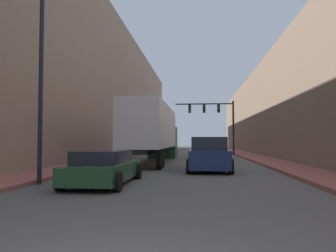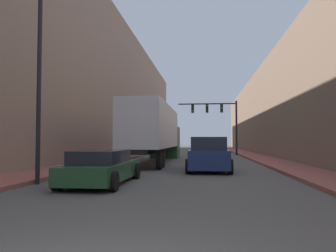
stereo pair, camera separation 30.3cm
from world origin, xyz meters
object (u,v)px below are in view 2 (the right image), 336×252
at_px(semi_truck, 156,132).
at_px(sedan_car, 102,167).
at_px(traffic_signal_gantry, 220,116).
at_px(suv_car, 209,155).
at_px(street_lamp, 40,41).

bearing_deg(semi_truck, sedan_car, -91.09).
bearing_deg(traffic_signal_gantry, suv_car, -94.52).
relative_size(sedan_car, suv_car, 1.07).
distance_m(semi_truck, sedan_car, 11.93).
relative_size(semi_truck, traffic_signal_gantry, 2.24).
height_order(semi_truck, suv_car, semi_truck).
distance_m(sedan_car, street_lamp, 5.16).
bearing_deg(sedan_car, semi_truck, 88.91).
height_order(sedan_car, traffic_signal_gantry, traffic_signal_gantry).
relative_size(traffic_signal_gantry, street_lamp, 0.76).
xyz_separation_m(sedan_car, traffic_signal_gantry, (5.39, 24.16, 3.60)).
bearing_deg(traffic_signal_gantry, semi_truck, -112.72).
relative_size(sedan_car, street_lamp, 0.57).
relative_size(suv_car, street_lamp, 0.53).
height_order(sedan_car, suv_car, suv_car).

